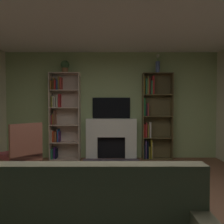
# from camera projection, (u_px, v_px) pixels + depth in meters

# --- Properties ---
(ground_plane) EXTENTS (7.49, 7.49, 0.00)m
(ground_plane) POSITION_uv_depth(u_px,v_px,m) (112.00, 215.00, 2.91)
(ground_plane) COLOR brown
(wall_back_accent) EXTENTS (5.44, 0.06, 2.67)m
(wall_back_accent) POSITION_uv_depth(u_px,v_px,m) (112.00, 105.00, 6.02)
(wall_back_accent) COLOR #9BB277
(wall_back_accent) RESTS_ON ground_plane
(fireplace) EXTENTS (1.35, 0.53, 1.00)m
(fireplace) POSITION_uv_depth(u_px,v_px,m) (112.00, 138.00, 5.90)
(fireplace) COLOR white
(fireplace) RESTS_ON ground_plane
(tv) EXTENTS (0.94, 0.06, 0.52)m
(tv) POSITION_uv_depth(u_px,v_px,m) (112.00, 108.00, 5.96)
(tv) COLOR black
(tv) RESTS_ON fireplace
(bookshelf_left) EXTENTS (0.74, 0.34, 2.13)m
(bookshelf_left) POSITION_uv_depth(u_px,v_px,m) (63.00, 115.00, 5.88)
(bookshelf_left) COLOR beige
(bookshelf_left) RESTS_ON ground_plane
(bookshelf_right) EXTENTS (0.74, 0.27, 2.13)m
(bookshelf_right) POSITION_uv_depth(u_px,v_px,m) (154.00, 116.00, 5.90)
(bookshelf_right) COLOR brown
(bookshelf_right) RESTS_ON ground_plane
(potted_plant) EXTENTS (0.21, 0.21, 0.31)m
(potted_plant) POSITION_uv_depth(u_px,v_px,m) (66.00, 66.00, 5.81)
(potted_plant) COLOR #AA7045
(potted_plant) RESTS_ON bookshelf_left
(vase_with_flowers) EXTENTS (0.10, 0.10, 0.46)m
(vase_with_flowers) POSITION_uv_depth(u_px,v_px,m) (159.00, 66.00, 5.80)
(vase_with_flowers) COLOR #5567A2
(vase_with_flowers) RESTS_ON bookshelf_right
(armchair) EXTENTS (0.83, 0.83, 1.04)m
(armchair) POSITION_uv_depth(u_px,v_px,m) (22.00, 152.00, 4.10)
(armchair) COLOR brown
(armchair) RESTS_ON ground_plane
(coffee_table) EXTENTS (0.73, 0.40, 0.45)m
(coffee_table) POSITION_uv_depth(u_px,v_px,m) (91.00, 206.00, 2.31)
(coffee_table) COLOR olive
(coffee_table) RESTS_ON ground_plane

